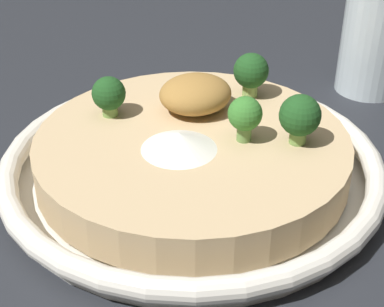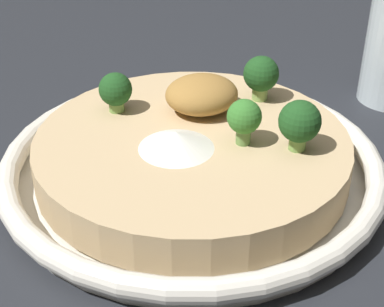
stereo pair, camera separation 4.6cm
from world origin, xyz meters
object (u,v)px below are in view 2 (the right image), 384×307
at_px(risotto_bowl, 192,160).
at_px(broccoli_front_right, 300,123).
at_px(broccoli_back_left, 116,91).
at_px(broccoli_back_right, 261,75).
at_px(broccoli_right, 244,118).

height_order(risotto_bowl, broccoli_front_right, broccoli_front_right).
distance_m(risotto_bowl, broccoli_front_right, 0.09).
height_order(broccoli_back_left, broccoli_back_right, broccoli_back_right).
distance_m(broccoli_front_right, broccoli_back_left, 0.15).
relative_size(broccoli_back_left, broccoli_back_right, 0.86).
relative_size(risotto_bowl, broccoli_back_left, 9.01).
xyz_separation_m(risotto_bowl, broccoli_front_right, (0.07, -0.04, 0.04)).
bearing_deg(broccoli_right, broccoli_back_left, 135.82).
height_order(broccoli_front_right, broccoli_back_left, broccoli_front_right).
xyz_separation_m(risotto_bowl, broccoli_back_left, (-0.05, 0.06, 0.04)).
xyz_separation_m(risotto_bowl, broccoli_right, (0.03, -0.02, 0.04)).
bearing_deg(broccoli_back_left, broccoli_front_right, -40.18).
bearing_deg(risotto_bowl, broccoli_back_left, 129.03).
bearing_deg(broccoli_back_left, risotto_bowl, -50.97).
bearing_deg(broccoli_front_right, broccoli_back_right, 86.74).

